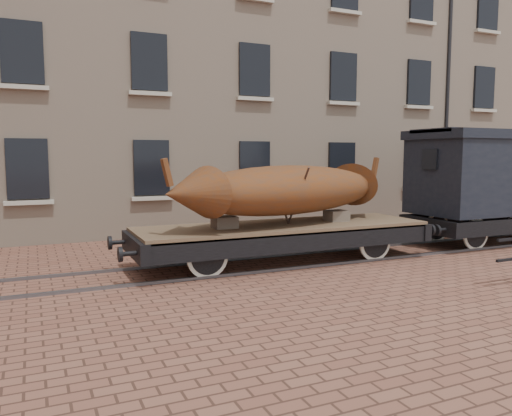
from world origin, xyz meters
name	(u,v)px	position (x,y,z in m)	size (l,w,h in m)	color
ground	(300,261)	(0.00, 0.00, 0.00)	(90.00, 90.00, 0.00)	brown
warehouse_cream	(250,54)	(3.00, 9.99, 7.00)	(40.00, 10.19, 14.00)	beige
rail_track	(300,260)	(0.00, 0.00, 0.03)	(30.00, 1.52, 0.06)	#59595E
flatcar_wagon	(283,232)	(-0.46, 0.00, 0.75)	(7.94, 2.15, 1.20)	brown
iron_boat	(288,190)	(-0.33, 0.00, 1.76)	(6.65, 3.24, 1.60)	#6A300F
goods_van	(502,173)	(6.80, 0.00, 2.07)	(6.38, 2.33, 3.30)	black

